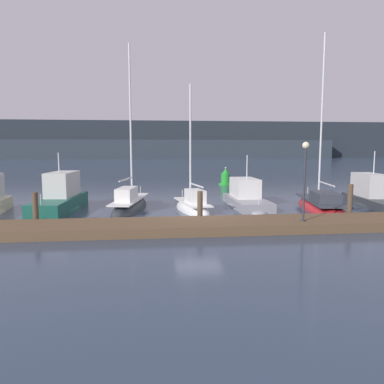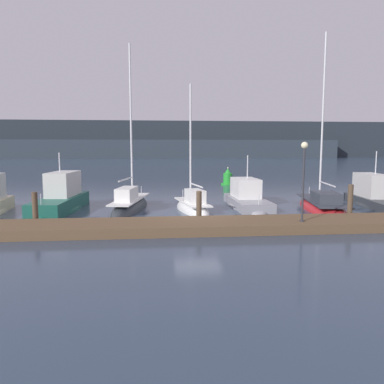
{
  "view_description": "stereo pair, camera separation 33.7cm",
  "coord_description": "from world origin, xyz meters",
  "px_view_note": "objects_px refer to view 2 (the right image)",
  "views": [
    {
      "loc": [
        -2.54,
        -19.56,
        3.96
      ],
      "look_at": [
        0.0,
        3.2,
        1.2
      ],
      "focal_mm": 35.0,
      "sensor_mm": 36.0,
      "label": 1
    },
    {
      "loc": [
        -2.2,
        -19.6,
        3.96
      ],
      "look_at": [
        0.0,
        3.2,
        1.2
      ],
      "focal_mm": 35.0,
      "sensor_mm": 36.0,
      "label": 2
    }
  ],
  "objects_px": {
    "motorboat_berth_3": "(61,204)",
    "motorboat_berth_6": "(247,201)",
    "sailboat_berth_7": "(322,207)",
    "dock_lamppost": "(304,168)",
    "sailboat_berth_5": "(193,208)",
    "motorboat_berth_8": "(374,200)",
    "channel_buoy": "(228,178)",
    "sailboat_berth_4": "(130,207)"
  },
  "relations": [
    {
      "from": "motorboat_berth_8",
      "to": "channel_buoy",
      "type": "bearing_deg",
      "value": 115.43
    },
    {
      "from": "motorboat_berth_3",
      "to": "dock_lamppost",
      "type": "height_order",
      "value": "dock_lamppost"
    },
    {
      "from": "motorboat_berth_6",
      "to": "sailboat_berth_4",
      "type": "bearing_deg",
      "value": -175.41
    },
    {
      "from": "motorboat_berth_6",
      "to": "channel_buoy",
      "type": "bearing_deg",
      "value": 84.15
    },
    {
      "from": "sailboat_berth_5",
      "to": "channel_buoy",
      "type": "relative_size",
      "value": 4.55
    },
    {
      "from": "motorboat_berth_6",
      "to": "dock_lamppost",
      "type": "height_order",
      "value": "dock_lamppost"
    },
    {
      "from": "sailboat_berth_4",
      "to": "channel_buoy",
      "type": "distance_m",
      "value": 17.56
    },
    {
      "from": "motorboat_berth_3",
      "to": "motorboat_berth_8",
      "type": "relative_size",
      "value": 1.05
    },
    {
      "from": "motorboat_berth_6",
      "to": "motorboat_berth_8",
      "type": "relative_size",
      "value": 0.91
    },
    {
      "from": "motorboat_berth_3",
      "to": "motorboat_berth_6",
      "type": "xyz_separation_m",
      "value": [
        11.98,
        0.56,
        -0.09
      ]
    },
    {
      "from": "motorboat_berth_6",
      "to": "sailboat_berth_7",
      "type": "bearing_deg",
      "value": -18.39
    },
    {
      "from": "motorboat_berth_3",
      "to": "sailboat_berth_4",
      "type": "xyz_separation_m",
      "value": [
        4.27,
        -0.05,
        -0.26
      ]
    },
    {
      "from": "motorboat_berth_3",
      "to": "sailboat_berth_4",
      "type": "distance_m",
      "value": 4.28
    },
    {
      "from": "sailboat_berth_5",
      "to": "sailboat_berth_7",
      "type": "relative_size",
      "value": 0.72
    },
    {
      "from": "sailboat_berth_4",
      "to": "sailboat_berth_5",
      "type": "distance_m",
      "value": 3.99
    },
    {
      "from": "sailboat_berth_4",
      "to": "motorboat_berth_6",
      "type": "bearing_deg",
      "value": 4.59
    },
    {
      "from": "sailboat_berth_7",
      "to": "channel_buoy",
      "type": "bearing_deg",
      "value": 101.0
    },
    {
      "from": "sailboat_berth_7",
      "to": "channel_buoy",
      "type": "relative_size",
      "value": 6.3
    },
    {
      "from": "sailboat_berth_4",
      "to": "sailboat_berth_7",
      "type": "height_order",
      "value": "sailboat_berth_7"
    },
    {
      "from": "channel_buoy",
      "to": "dock_lamppost",
      "type": "bearing_deg",
      "value": -91.69
    },
    {
      "from": "sailboat_berth_7",
      "to": "motorboat_berth_8",
      "type": "distance_m",
      "value": 4.14
    },
    {
      "from": "channel_buoy",
      "to": "dock_lamppost",
      "type": "distance_m",
      "value": 21.93
    },
    {
      "from": "motorboat_berth_3",
      "to": "sailboat_berth_5",
      "type": "relative_size",
      "value": 0.88
    },
    {
      "from": "sailboat_berth_4",
      "to": "dock_lamppost",
      "type": "distance_m",
      "value": 11.3
    },
    {
      "from": "sailboat_berth_7",
      "to": "sailboat_berth_4",
      "type": "bearing_deg",
      "value": 175.83
    },
    {
      "from": "sailboat_berth_4",
      "to": "motorboat_berth_6",
      "type": "relative_size",
      "value": 1.71
    },
    {
      "from": "motorboat_berth_3",
      "to": "channel_buoy",
      "type": "height_order",
      "value": "motorboat_berth_3"
    },
    {
      "from": "sailboat_berth_7",
      "to": "channel_buoy",
      "type": "height_order",
      "value": "sailboat_berth_7"
    },
    {
      "from": "motorboat_berth_3",
      "to": "sailboat_berth_7",
      "type": "height_order",
      "value": "sailboat_berth_7"
    },
    {
      "from": "sailboat_berth_5",
      "to": "motorboat_berth_8",
      "type": "bearing_deg",
      "value": 3.82
    },
    {
      "from": "sailboat_berth_4",
      "to": "dock_lamppost",
      "type": "relative_size",
      "value": 2.95
    },
    {
      "from": "sailboat_berth_7",
      "to": "dock_lamppost",
      "type": "relative_size",
      "value": 3.13
    },
    {
      "from": "motorboat_berth_3",
      "to": "sailboat_berth_4",
      "type": "bearing_deg",
      "value": -0.74
    },
    {
      "from": "motorboat_berth_3",
      "to": "dock_lamppost",
      "type": "xyz_separation_m",
      "value": [
        12.81,
        -6.9,
        2.55
      ]
    },
    {
      "from": "motorboat_berth_6",
      "to": "motorboat_berth_8",
      "type": "xyz_separation_m",
      "value": [
        8.59,
        -0.62,
        0.05
      ]
    },
    {
      "from": "motorboat_berth_3",
      "to": "motorboat_berth_6",
      "type": "bearing_deg",
      "value": 2.7
    },
    {
      "from": "sailboat_berth_5",
      "to": "motorboat_berth_6",
      "type": "bearing_deg",
      "value": 20.85
    },
    {
      "from": "motorboat_berth_6",
      "to": "motorboat_berth_8",
      "type": "height_order",
      "value": "motorboat_berth_8"
    },
    {
      "from": "motorboat_berth_3",
      "to": "channel_buoy",
      "type": "relative_size",
      "value": 3.99
    },
    {
      "from": "sailboat_berth_4",
      "to": "sailboat_berth_7",
      "type": "bearing_deg",
      "value": -4.17
    },
    {
      "from": "motorboat_berth_3",
      "to": "motorboat_berth_6",
      "type": "distance_m",
      "value": 11.99
    },
    {
      "from": "sailboat_berth_4",
      "to": "sailboat_berth_5",
      "type": "bearing_deg",
      "value": -12.01
    }
  ]
}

